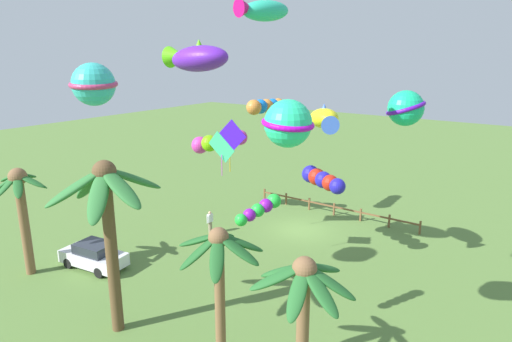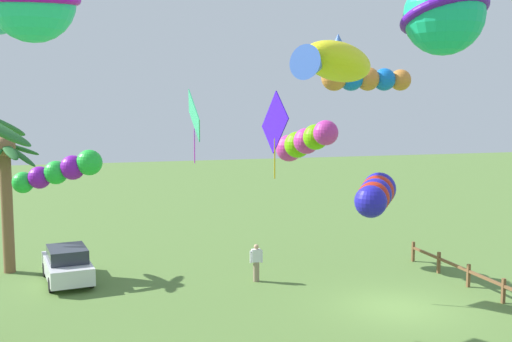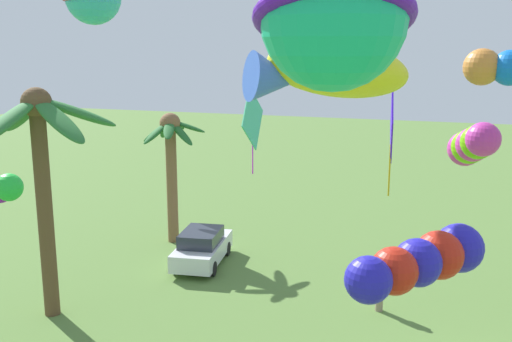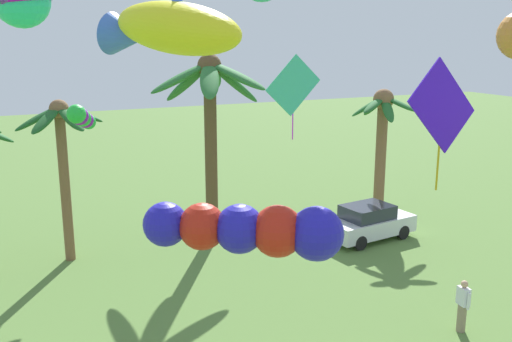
% 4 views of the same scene
% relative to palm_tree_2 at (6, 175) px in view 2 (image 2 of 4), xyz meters
% --- Properties ---
extents(ground_plane, '(120.00, 120.00, 0.00)m').
position_rel_palm_tree_2_xyz_m(ground_plane, '(-9.21, -14.11, -4.35)').
color(ground_plane, '#567A38').
extents(palm_tree_2, '(3.20, 2.94, 6.08)m').
position_rel_palm_tree_2_xyz_m(palm_tree_2, '(0.00, 0.00, 0.00)').
color(palm_tree_2, brown).
rests_on(palm_tree_2, ground).
extents(rail_fence, '(12.87, 0.12, 0.95)m').
position_rel_palm_tree_2_xyz_m(rail_fence, '(-9.82, -18.18, -3.77)').
color(rail_fence, brown).
rests_on(rail_fence, ground).
extents(parked_car_0, '(4.09, 2.20, 1.51)m').
position_rel_palm_tree_2_xyz_m(parked_car_0, '(-2.32, -2.48, -3.60)').
color(parked_car_0, silver).
rests_on(parked_car_0, ground).
extents(spectator_0, '(0.28, 0.55, 1.59)m').
position_rel_palm_tree_2_xyz_m(spectator_0, '(-4.46, -10.11, -3.54)').
color(spectator_0, gray).
rests_on(spectator_0, ground).
extents(kite_tube_1, '(3.56, 2.61, 1.08)m').
position_rel_palm_tree_2_xyz_m(kite_tube_1, '(-11.92, -11.69, 0.37)').
color(kite_tube_1, '#211CB7').
extents(kite_tube_3, '(1.03, 3.80, 1.02)m').
position_rel_palm_tree_2_xyz_m(kite_tube_3, '(-6.27, -14.01, 4.08)').
color(kite_tube_3, orange).
extents(kite_ball_4, '(2.34, 2.36, 1.73)m').
position_rel_palm_tree_2_xyz_m(kite_ball_4, '(-16.79, -10.66, 4.99)').
color(kite_ball_4, '#16BC7F').
extents(kite_diamond_5, '(2.43, 0.31, 3.40)m').
position_rel_palm_tree_2_xyz_m(kite_diamond_5, '(-6.04, -10.39, 2.33)').
color(kite_diamond_5, '#3D13E7').
extents(kite_tube_7, '(1.10, 2.04, 1.02)m').
position_rel_palm_tree_2_xyz_m(kite_tube_7, '(-13.78, -2.63, 1.54)').
color(kite_tube_7, green).
extents(kite_diamond_8, '(1.79, 0.32, 2.47)m').
position_rel_palm_tree_2_xyz_m(kite_diamond_8, '(-8.36, -6.80, 2.67)').
color(kite_diamond_8, '#3AC788').
extents(kite_fish_9, '(2.97, 3.34, 1.46)m').
position_rel_palm_tree_2_xyz_m(kite_fish_9, '(-12.86, -9.86, 4.24)').
color(kite_fish_9, yellow).
extents(kite_tube_10, '(4.56, 1.57, 2.03)m').
position_rel_palm_tree_2_xyz_m(kite_tube_10, '(-2.93, -12.80, 1.40)').
color(kite_tube_10, '#CB329E').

